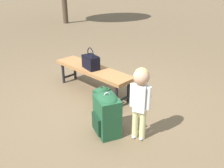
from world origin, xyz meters
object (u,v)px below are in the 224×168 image
object	(u,v)px
child_standing	(140,93)
park_bench	(93,71)
backpack_small	(102,98)
handbag	(91,61)
backpack_large	(107,114)

from	to	relation	value
child_standing	park_bench	bearing A→B (deg)	171.69
child_standing	backpack_small	distance (m)	0.99
handbag	park_bench	bearing A→B (deg)	105.45
backpack_small	handbag	bearing A→B (deg)	164.42
child_standing	backpack_small	xyz separation A→B (m)	(-0.89, 0.02, -0.45)
backpack_large	backpack_small	size ratio (longest dim) A/B	1.59
child_standing	backpack_small	size ratio (longest dim) A/B	2.51
park_bench	backpack_small	size ratio (longest dim) A/B	4.35
handbag	child_standing	bearing A→B (deg)	-6.98
handbag	backpack_small	xyz separation A→B (m)	(0.59, -0.16, -0.39)
backpack_large	park_bench	bearing A→B (deg)	157.43
backpack_large	backpack_small	xyz separation A→B (m)	(-0.58, 0.29, -0.11)
child_standing	backpack_large	xyz separation A→B (m)	(-0.30, -0.27, -0.33)
handbag	backpack_large	distance (m)	1.28
handbag	backpack_large	world-z (taller)	handbag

